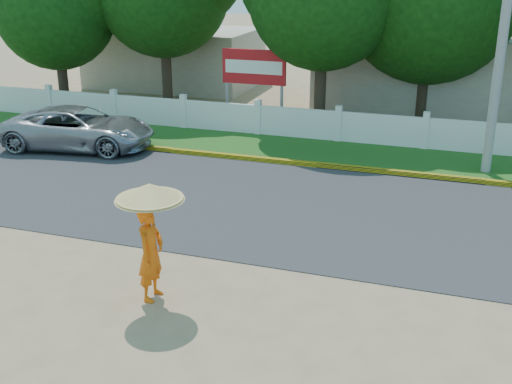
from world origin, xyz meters
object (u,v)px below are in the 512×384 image
Objects in this scene: billboard at (254,71)px; utility_pole at (500,55)px; monk_with_parasol at (150,225)px; vehicle at (79,128)px.

utility_pole is at bearing -19.76° from billboard.
utility_pole is 9.18m from billboard.
utility_pole reaches higher than monk_with_parasol.
vehicle is 1.73× the size of billboard.
vehicle is 2.16× the size of monk_with_parasol.
billboard is (-2.42, 13.21, 0.60)m from monk_with_parasol.
monk_with_parasol is at bearing -148.53° from vehicle.
utility_pole is at bearing 58.92° from monk_with_parasol.
utility_pole is 1.39× the size of vehicle.
monk_with_parasol is 13.44m from billboard.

